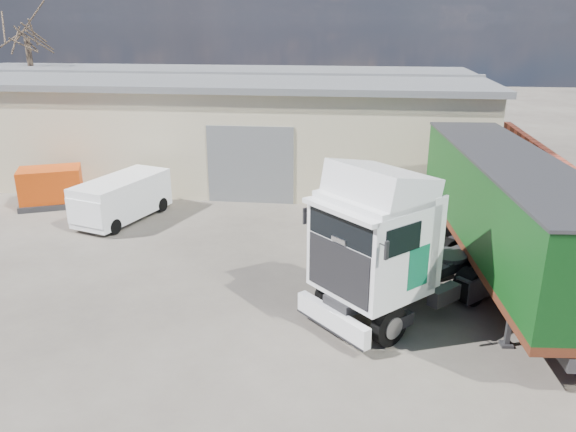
# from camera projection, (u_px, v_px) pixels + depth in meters

# --- Properties ---
(ground) EXTENTS (120.00, 120.00, 0.00)m
(ground) POSITION_uv_depth(u_px,v_px,m) (257.00, 307.00, 16.82)
(ground) COLOR black
(ground) RESTS_ON ground
(warehouse) EXTENTS (30.60, 12.60, 5.42)m
(warehouse) POSITION_uv_depth(u_px,v_px,m) (199.00, 122.00, 31.58)
(warehouse) COLOR #BDB191
(warehouse) RESTS_ON ground
(bare_tree) EXTENTS (4.00, 4.00, 9.60)m
(bare_tree) POSITION_uv_depth(u_px,v_px,m) (24.00, 22.00, 34.91)
(bare_tree) COLOR #382B21
(bare_tree) RESTS_ON ground
(tractor_unit) EXTENTS (6.71, 6.61, 4.65)m
(tractor_unit) POSITION_uv_depth(u_px,v_px,m) (393.00, 252.00, 15.84)
(tractor_unit) COLOR black
(tractor_unit) RESTS_ON ground
(box_trailer) EXTENTS (3.55, 12.64, 4.15)m
(box_trailer) POSITION_uv_depth(u_px,v_px,m) (505.00, 207.00, 17.78)
(box_trailer) COLOR #2D2D30
(box_trailer) RESTS_ON ground
(panel_van) EXTENTS (3.11, 4.82, 1.83)m
(panel_van) POSITION_uv_depth(u_px,v_px,m) (119.00, 200.00, 23.68)
(panel_van) COLOR black
(panel_van) RESTS_ON ground
(orange_skip) EXTENTS (3.31, 2.75, 1.77)m
(orange_skip) POSITION_uv_depth(u_px,v_px,m) (52.00, 189.00, 25.68)
(orange_skip) COLOR #2D2D30
(orange_skip) RESTS_ON ground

